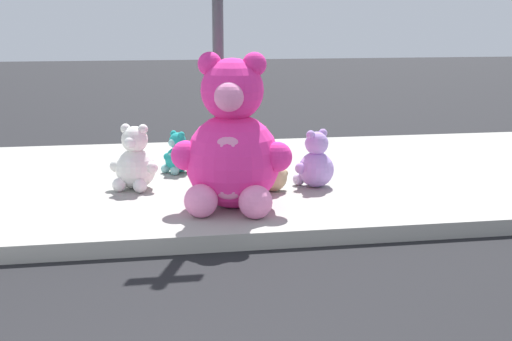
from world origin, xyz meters
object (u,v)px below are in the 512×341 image
object	(u,v)px
plush_red	(217,150)
sign_pole	(218,24)
plush_teal	(177,156)
plush_tan	(273,173)
plush_pink_large	(232,147)
plush_white	(135,163)
plush_lavender	(315,164)

from	to	relation	value
plush_red	sign_pole	bearing A→B (deg)	-94.80
plush_teal	plush_tan	world-z (taller)	plush_teal
plush_pink_large	plush_teal	size ratio (longest dim) A/B	2.99
plush_white	plush_lavender	size ratio (longest dim) A/B	1.11
sign_pole	plush_lavender	size ratio (longest dim) A/B	5.20
plush_pink_large	plush_lavender	bearing A→B (deg)	34.73
plush_white	plush_red	xyz separation A→B (m)	(0.93, 0.58, -0.01)
plush_red	plush_teal	xyz separation A→B (m)	(-0.45, 0.11, -0.07)
sign_pole	plush_red	size ratio (longest dim) A/B	4.78
plush_red	plush_lavender	world-z (taller)	plush_red
sign_pole	plush_tan	distance (m)	1.60
plush_lavender	plush_pink_large	bearing A→B (deg)	-145.27
plush_white	plush_tan	distance (m)	1.44
plush_pink_large	plush_white	xyz separation A→B (m)	(-0.91, 0.90, -0.31)
plush_pink_large	plush_lavender	distance (m)	1.24
plush_white	plush_tan	bearing A→B (deg)	-12.99
plush_pink_large	plush_white	size ratio (longest dim) A/B	2.13
plush_teal	plush_lavender	distance (m)	1.68
plush_red	plush_lavender	bearing A→B (deg)	-40.11
sign_pole	plush_white	size ratio (longest dim) A/B	4.67
sign_pole	plush_red	distance (m)	1.69
plush_lavender	sign_pole	bearing A→B (deg)	-175.23
plush_teal	plush_pink_large	bearing A→B (deg)	-74.95
sign_pole	plush_pink_large	distance (m)	1.26
plush_lavender	plush_white	bearing A→B (deg)	173.19
plush_pink_large	plush_red	size ratio (longest dim) A/B	2.17
plush_tan	plush_teal	bearing A→B (deg)	132.44
sign_pole	plush_pink_large	xyz separation A→B (m)	(0.05, -0.59, -1.12)
plush_teal	plush_lavender	bearing A→B (deg)	-33.08
plush_pink_large	plush_teal	xyz separation A→B (m)	(-0.43, 1.59, -0.39)
sign_pole	plush_teal	size ratio (longest dim) A/B	6.57
plush_white	plush_lavender	distance (m)	1.90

